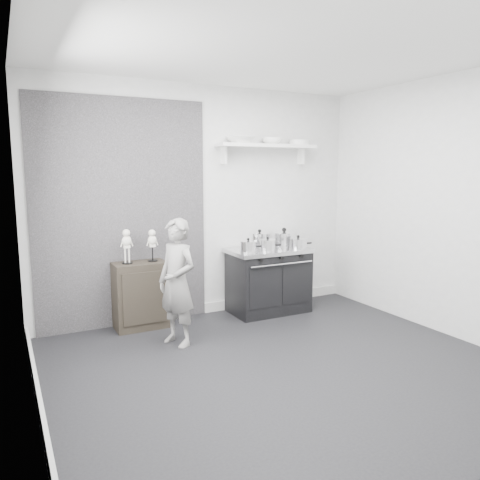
{
  "coord_description": "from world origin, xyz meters",
  "views": [
    {
      "loc": [
        -2.14,
        -3.32,
        1.74
      ],
      "look_at": [
        0.06,
        0.95,
        1.01
      ],
      "focal_mm": 35.0,
      "sensor_mm": 36.0,
      "label": 1
    }
  ],
  "objects": [
    {
      "name": "ground",
      "position": [
        0.0,
        0.0,
        0.0
      ],
      "size": [
        4.0,
        4.0,
        0.0
      ],
      "primitive_type": "plane",
      "color": "black",
      "rests_on": "ground"
    },
    {
      "name": "room_shell",
      "position": [
        -0.09,
        0.15,
        1.64
      ],
      "size": [
        4.02,
        3.62,
        2.71
      ],
      "color": "beige",
      "rests_on": "ground"
    },
    {
      "name": "stove",
      "position": [
        0.72,
        1.48,
        0.4
      ],
      "size": [
        0.98,
        0.61,
        0.79
      ],
      "color": "black",
      "rests_on": "ground"
    },
    {
      "name": "side_cabinet",
      "position": [
        -0.83,
        1.61,
        0.37
      ],
      "size": [
        0.56,
        0.33,
        0.73
      ],
      "primitive_type": "cube",
      "color": "black",
      "rests_on": "ground"
    },
    {
      "name": "wall_shelf",
      "position": [
        0.8,
        1.68,
        2.01
      ],
      "size": [
        1.3,
        0.26,
        0.24
      ],
      "color": "white",
      "rests_on": "room_shell"
    },
    {
      "name": "plate_stack",
      "position": [
        1.27,
        1.67,
        2.07
      ],
      "size": [
        0.26,
        0.26,
        0.06
      ],
      "primitive_type": "cylinder",
      "color": "silver",
      "rests_on": "wall_shelf"
    },
    {
      "name": "skeleton_torso",
      "position": [
        -0.68,
        1.61,
        0.94
      ],
      "size": [
        0.11,
        0.07,
        0.41
      ],
      "primitive_type": null,
      "color": "silver",
      "rests_on": "side_cabinet"
    },
    {
      "name": "bowl_large",
      "position": [
        0.44,
        1.67,
        2.08
      ],
      "size": [
        0.32,
        0.32,
        0.08
      ],
      "primitive_type": "imported",
      "color": "white",
      "rests_on": "wall_shelf"
    },
    {
      "name": "pot_front_center",
      "position": [
        0.62,
        1.33,
        0.86
      ],
      "size": [
        0.28,
        0.19,
        0.17
      ],
      "color": "white",
      "rests_on": "stove"
    },
    {
      "name": "bowl_small",
      "position": [
        0.87,
        1.67,
        2.08
      ],
      "size": [
        0.25,
        0.25,
        0.08
      ],
      "primitive_type": "imported",
      "color": "white",
      "rests_on": "wall_shelf"
    },
    {
      "name": "skeleton_full",
      "position": [
        -0.96,
        1.61,
        0.95
      ],
      "size": [
        0.12,
        0.08,
        0.43
      ],
      "primitive_type": null,
      "color": "silver",
      "rests_on": "side_cabinet"
    },
    {
      "name": "pot_front_left",
      "position": [
        0.38,
        1.37,
        0.85
      ],
      "size": [
        0.28,
        0.2,
        0.17
      ],
      "color": "white",
      "rests_on": "stove"
    },
    {
      "name": "child",
      "position": [
        -0.64,
        0.96,
        0.63
      ],
      "size": [
        0.46,
        0.54,
        1.27
      ],
      "primitive_type": "imported",
      "rotation": [
        0.0,
        0.0,
        -1.16
      ],
      "color": "gray",
      "rests_on": "ground"
    },
    {
      "name": "pot_back_left",
      "position": [
        0.66,
        1.59,
        0.88
      ],
      "size": [
        0.34,
        0.25,
        0.23
      ],
      "color": "white",
      "rests_on": "stove"
    },
    {
      "name": "pot_front_right",
      "position": [
        1.04,
        1.31,
        0.85
      ],
      "size": [
        0.3,
        0.22,
        0.16
      ],
      "color": "white",
      "rests_on": "stove"
    },
    {
      "name": "pot_back_right",
      "position": [
        1.02,
        1.61,
        0.87
      ],
      "size": [
        0.4,
        0.32,
        0.22
      ],
      "color": "white",
      "rests_on": "stove"
    }
  ]
}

